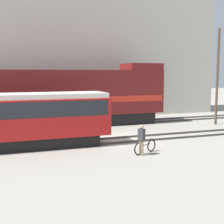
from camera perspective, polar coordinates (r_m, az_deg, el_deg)
ground_plane at (r=21.18m, az=1.68°, el=-4.90°), size 120.00×120.00×0.00m
track_near at (r=20.61m, az=2.31°, el=-5.04°), size 60.00×1.50×0.14m
track_far at (r=27.02m, az=-3.20°, el=-2.16°), size 60.00×1.51×0.14m
building_backdrop at (r=33.65m, az=-6.81°, el=11.19°), size 30.30×6.00×13.70m
freight_locomotive at (r=26.20m, az=-7.87°, el=2.77°), size 16.43×3.04×5.27m
streetcar at (r=18.86m, az=-16.96°, el=-0.98°), size 10.71×2.54×3.23m
bicycle at (r=17.41m, az=6.08°, el=-6.38°), size 1.65×0.80×0.75m
person at (r=16.84m, az=5.41°, el=-4.54°), size 0.35×0.42×1.66m
utility_pole_left at (r=28.22m, az=18.71°, el=6.06°), size 0.20×0.20×8.17m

